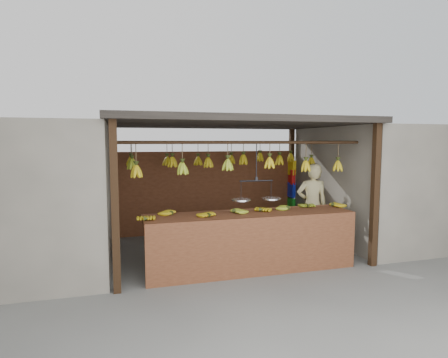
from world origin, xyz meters
name	(u,v)px	position (x,y,z in m)	size (l,w,h in m)	color
ground	(228,250)	(0.00, 0.00, 0.00)	(80.00, 80.00, 0.00)	#5B5B57
stall	(224,144)	(0.00, 0.33, 1.97)	(4.30, 3.30, 2.40)	black
neighbor_left	(10,197)	(-3.60, 0.00, 1.15)	(3.00, 3.00, 2.30)	slate
neighbor_right	(392,183)	(3.60, 0.00, 1.15)	(3.00, 3.00, 2.30)	slate
counter	(252,227)	(0.01, -1.22, 0.70)	(3.40, 0.75, 0.96)	brown
hanging_bananas	(228,162)	(0.00, 0.01, 1.64)	(3.61, 2.19, 0.38)	gold
balance_scale	(256,197)	(0.16, -1.00, 1.14)	(0.80, 0.31, 0.92)	black
vendor	(312,205)	(1.60, -0.22, 0.80)	(0.58, 0.38, 1.60)	beige
bag_bundles	(292,185)	(1.94, 1.35, 1.01)	(0.08, 0.26, 1.22)	yellow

